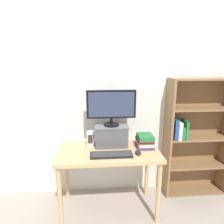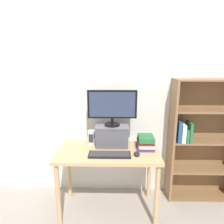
{
  "view_description": "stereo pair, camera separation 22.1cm",
  "coord_description": "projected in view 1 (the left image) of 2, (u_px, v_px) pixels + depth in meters",
  "views": [
    {
      "loc": [
        -0.13,
        -2.08,
        1.73
      ],
      "look_at": [
        0.04,
        0.06,
        1.21
      ],
      "focal_mm": 32.0,
      "sensor_mm": 36.0,
      "label": 1
    },
    {
      "loc": [
        0.09,
        -2.08,
        1.73
      ],
      "look_at": [
        0.04,
        0.06,
        1.21
      ],
      "focal_mm": 32.0,
      "sensor_mm": 36.0,
      "label": 2
    }
  ],
  "objects": [
    {
      "name": "bookshelf_unit",
      "position": [
        195.0,
        136.0,
        2.64
      ],
      "size": [
        0.84,
        0.28,
        1.56
      ],
      "color": "olive",
      "rests_on": "ground_plane"
    },
    {
      "name": "computer_mouse",
      "position": [
        138.0,
        153.0,
        2.16
      ],
      "size": [
        0.06,
        0.1,
        0.04
      ],
      "color": "black",
      "rests_on": "desk"
    },
    {
      "name": "ground_plane",
      "position": [
        109.0,
        209.0,
        2.43
      ],
      "size": [
        12.0,
        12.0,
        0.0
      ],
      "primitive_type": "plane",
      "color": "#9E9389"
    },
    {
      "name": "desk",
      "position": [
        109.0,
        159.0,
        2.28
      ],
      "size": [
        1.15,
        0.6,
        0.77
      ],
      "color": "tan",
      "rests_on": "ground_plane"
    },
    {
      "name": "computer_monitor",
      "position": [
        111.0,
        106.0,
        2.29
      ],
      "size": [
        0.57,
        0.18,
        0.42
      ],
      "color": "black",
      "rests_on": "riser_box"
    },
    {
      "name": "desk_speaker",
      "position": [
        90.0,
        138.0,
        2.37
      ],
      "size": [
        0.09,
        0.09,
        0.18
      ],
      "color": "silver",
      "rests_on": "desk"
    },
    {
      "name": "book_stack",
      "position": [
        145.0,
        141.0,
        2.33
      ],
      "size": [
        0.19,
        0.23,
        0.16
      ],
      "color": "#4C336B",
      "rests_on": "desk"
    },
    {
      "name": "back_wall",
      "position": [
        106.0,
        98.0,
        2.57
      ],
      "size": [
        7.0,
        0.08,
        2.6
      ],
      "color": "silver",
      "rests_on": "ground_plane"
    },
    {
      "name": "riser_box",
      "position": [
        111.0,
        135.0,
        2.37
      ],
      "size": [
        0.39,
        0.26,
        0.25
      ],
      "color": "#515156",
      "rests_on": "desk"
    },
    {
      "name": "keyboard",
      "position": [
        111.0,
        155.0,
        2.13
      ],
      "size": [
        0.45,
        0.16,
        0.02
      ],
      "color": "black",
      "rests_on": "desk"
    }
  ]
}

